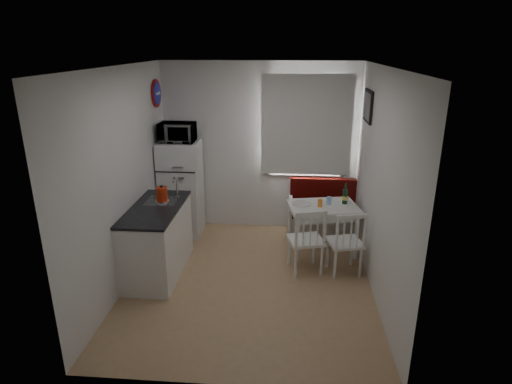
# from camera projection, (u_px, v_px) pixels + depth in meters

# --- Properties ---
(floor) EXTENTS (3.00, 3.50, 0.02)m
(floor) POSITION_uv_depth(u_px,v_px,m) (250.00, 281.00, 5.39)
(floor) COLOR tan
(floor) RESTS_ON ground
(ceiling) EXTENTS (3.00, 3.50, 0.02)m
(ceiling) POSITION_uv_depth(u_px,v_px,m) (248.00, 67.00, 4.53)
(ceiling) COLOR white
(ceiling) RESTS_ON wall_back
(wall_back) EXTENTS (3.00, 0.02, 2.60)m
(wall_back) POSITION_uv_depth(u_px,v_px,m) (260.00, 148.00, 6.61)
(wall_back) COLOR white
(wall_back) RESTS_ON floor
(wall_front) EXTENTS (3.00, 0.02, 2.60)m
(wall_front) POSITION_uv_depth(u_px,v_px,m) (227.00, 252.00, 3.32)
(wall_front) COLOR white
(wall_front) RESTS_ON floor
(wall_left) EXTENTS (0.02, 3.50, 2.60)m
(wall_left) POSITION_uv_depth(u_px,v_px,m) (123.00, 180.00, 5.08)
(wall_left) COLOR white
(wall_left) RESTS_ON floor
(wall_right) EXTENTS (0.02, 3.50, 2.60)m
(wall_right) POSITION_uv_depth(u_px,v_px,m) (380.00, 186.00, 4.85)
(wall_right) COLOR white
(wall_right) RESTS_ON floor
(window) EXTENTS (1.22, 0.06, 1.47)m
(window) POSITION_uv_depth(u_px,v_px,m) (306.00, 128.00, 6.42)
(window) COLOR white
(window) RESTS_ON wall_back
(curtain) EXTENTS (1.35, 0.02, 1.50)m
(curtain) POSITION_uv_depth(u_px,v_px,m) (306.00, 126.00, 6.34)
(curtain) COLOR white
(curtain) RESTS_ON wall_back
(kitchen_counter) EXTENTS (0.62, 1.32, 1.16)m
(kitchen_counter) POSITION_uv_depth(u_px,v_px,m) (158.00, 239.00, 5.48)
(kitchen_counter) COLOR white
(kitchen_counter) RESTS_ON floor
(wall_sign) EXTENTS (0.03, 0.40, 0.40)m
(wall_sign) POSITION_uv_depth(u_px,v_px,m) (157.00, 93.00, 6.16)
(wall_sign) COLOR #1A219E
(wall_sign) RESTS_ON wall_left
(picture_frame) EXTENTS (0.04, 0.52, 0.42)m
(picture_frame) POSITION_uv_depth(u_px,v_px,m) (368.00, 106.00, 5.64)
(picture_frame) COLOR black
(picture_frame) RESTS_ON wall_right
(bench) EXTENTS (1.20, 0.46, 0.86)m
(bench) POSITION_uv_depth(u_px,v_px,m) (326.00, 217.00, 6.63)
(bench) COLOR white
(bench) RESTS_ON floor
(dining_table) EXTENTS (1.04, 0.82, 0.70)m
(dining_table) POSITION_uv_depth(u_px,v_px,m) (323.00, 211.00, 5.96)
(dining_table) COLOR white
(dining_table) RESTS_ON floor
(chair_left) EXTENTS (0.51, 0.50, 0.48)m
(chair_left) POSITION_uv_depth(u_px,v_px,m) (306.00, 235.00, 5.38)
(chair_left) COLOR white
(chair_left) RESTS_ON floor
(chair_right) EXTENTS (0.49, 0.48, 0.47)m
(chair_right) POSITION_uv_depth(u_px,v_px,m) (346.00, 237.00, 5.35)
(chair_right) COLOR white
(chair_right) RESTS_ON floor
(fridge) EXTENTS (0.59, 0.59, 1.47)m
(fridge) POSITION_uv_depth(u_px,v_px,m) (182.00, 188.00, 6.56)
(fridge) COLOR white
(fridge) RESTS_ON floor
(microwave) EXTENTS (0.51, 0.35, 0.28)m
(microwave) POSITION_uv_depth(u_px,v_px,m) (177.00, 132.00, 6.22)
(microwave) COLOR white
(microwave) RESTS_ON fridge
(kettle) EXTENTS (0.17, 0.17, 0.23)m
(kettle) POSITION_uv_depth(u_px,v_px,m) (162.00, 194.00, 5.45)
(kettle) COLOR red
(kettle) RESTS_ON kitchen_counter
(wine_bottle) EXTENTS (0.07, 0.07, 0.30)m
(wine_bottle) POSITION_uv_depth(u_px,v_px,m) (345.00, 194.00, 5.96)
(wine_bottle) COLOR #123820
(wine_bottle) RESTS_ON dining_table
(drinking_glass_orange) EXTENTS (0.06, 0.06, 0.11)m
(drinking_glass_orange) POSITION_uv_depth(u_px,v_px,m) (320.00, 203.00, 5.87)
(drinking_glass_orange) COLOR orange
(drinking_glass_orange) RESTS_ON dining_table
(drinking_glass_blue) EXTENTS (0.07, 0.07, 0.11)m
(drinking_glass_blue) POSITION_uv_depth(u_px,v_px,m) (329.00, 201.00, 5.96)
(drinking_glass_blue) COLOR #90BDF4
(drinking_glass_blue) RESTS_ON dining_table
(plate) EXTENTS (0.26, 0.26, 0.02)m
(plate) POSITION_uv_depth(u_px,v_px,m) (302.00, 204.00, 5.97)
(plate) COLOR white
(plate) RESTS_ON dining_table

